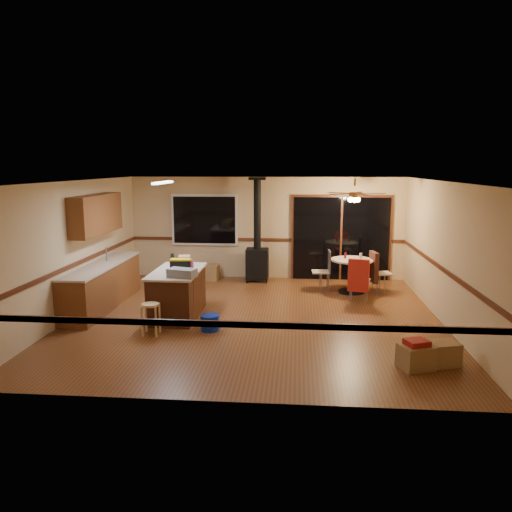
# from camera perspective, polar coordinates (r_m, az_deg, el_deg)

# --- Properties ---
(floor) EXTENTS (7.00, 7.00, 0.00)m
(floor) POSITION_cam_1_polar(r_m,az_deg,el_deg) (9.68, -0.15, -7.03)
(floor) COLOR brown
(floor) RESTS_ON ground
(ceiling) EXTENTS (7.00, 7.00, 0.00)m
(ceiling) POSITION_cam_1_polar(r_m,az_deg,el_deg) (9.24, -0.16, 8.54)
(ceiling) COLOR silver
(ceiling) RESTS_ON ground
(wall_back) EXTENTS (7.00, 0.00, 7.00)m
(wall_back) POSITION_cam_1_polar(r_m,az_deg,el_deg) (12.83, 1.20, 3.21)
(wall_back) COLOR tan
(wall_back) RESTS_ON ground
(wall_front) EXTENTS (7.00, 0.00, 7.00)m
(wall_front) POSITION_cam_1_polar(r_m,az_deg,el_deg) (5.98, -3.08, -5.10)
(wall_front) COLOR tan
(wall_front) RESTS_ON ground
(wall_left) EXTENTS (0.00, 7.00, 7.00)m
(wall_left) POSITION_cam_1_polar(r_m,az_deg,el_deg) (10.28, -19.97, 0.82)
(wall_left) COLOR tan
(wall_left) RESTS_ON ground
(wall_right) EXTENTS (0.00, 7.00, 7.00)m
(wall_right) POSITION_cam_1_polar(r_m,az_deg,el_deg) (9.72, 20.86, 0.24)
(wall_right) COLOR tan
(wall_right) RESTS_ON ground
(chair_rail) EXTENTS (7.00, 7.00, 0.08)m
(chair_rail) POSITION_cam_1_polar(r_m,az_deg,el_deg) (9.43, -0.15, -1.22)
(chair_rail) COLOR #4B2212
(chair_rail) RESTS_ON ground
(window) EXTENTS (1.72, 0.10, 1.32)m
(window) POSITION_cam_1_polar(r_m,az_deg,el_deg) (12.96, -5.90, 4.12)
(window) COLOR black
(window) RESTS_ON ground
(sliding_door) EXTENTS (2.52, 0.10, 2.10)m
(sliding_door) POSITION_cam_1_polar(r_m,az_deg,el_deg) (12.83, 9.69, 1.95)
(sliding_door) COLOR black
(sliding_door) RESTS_ON ground
(lower_cabinets) EXTENTS (0.60, 3.00, 0.86)m
(lower_cabinets) POSITION_cam_1_polar(r_m,az_deg,el_deg) (10.78, -17.14, -3.32)
(lower_cabinets) COLOR brown
(lower_cabinets) RESTS_ON ground
(countertop) EXTENTS (0.64, 3.04, 0.04)m
(countertop) POSITION_cam_1_polar(r_m,az_deg,el_deg) (10.69, -17.27, -0.97)
(countertop) COLOR #C0AB95
(countertop) RESTS_ON lower_cabinets
(upper_cabinets) EXTENTS (0.35, 2.00, 0.80)m
(upper_cabinets) POSITION_cam_1_polar(r_m,az_deg,el_deg) (10.78, -17.78, 4.57)
(upper_cabinets) COLOR brown
(upper_cabinets) RESTS_ON ground
(kitchen_island) EXTENTS (0.88, 1.68, 0.90)m
(kitchen_island) POSITION_cam_1_polar(r_m,az_deg,el_deg) (9.80, -8.95, -4.20)
(kitchen_island) COLOR #3B1C0E
(kitchen_island) RESTS_ON ground
(wood_stove) EXTENTS (0.55, 0.50, 2.52)m
(wood_stove) POSITION_cam_1_polar(r_m,az_deg,el_deg) (12.48, 0.15, 0.37)
(wood_stove) COLOR black
(wood_stove) RESTS_ON ground
(ceiling_fan) EXTENTS (0.24, 0.24, 0.55)m
(ceiling_fan) POSITION_cam_1_polar(r_m,az_deg,el_deg) (11.40, 11.19, 6.74)
(ceiling_fan) COLOR brown
(ceiling_fan) RESTS_ON ceiling
(fluorescent_strip) EXTENTS (0.10, 1.20, 0.04)m
(fluorescent_strip) POSITION_cam_1_polar(r_m,az_deg,el_deg) (9.86, -10.59, 8.25)
(fluorescent_strip) COLOR white
(fluorescent_strip) RESTS_ON ceiling
(toolbox_grey) EXTENTS (0.56, 0.40, 0.16)m
(toolbox_grey) POSITION_cam_1_polar(r_m,az_deg,el_deg) (9.09, -8.44, -1.92)
(toolbox_grey) COLOR slate
(toolbox_grey) RESTS_ON kitchen_island
(toolbox_black) EXTENTS (0.41, 0.24, 0.21)m
(toolbox_black) POSITION_cam_1_polar(r_m,az_deg,el_deg) (9.56, -8.59, -1.14)
(toolbox_black) COLOR black
(toolbox_black) RESTS_ON kitchen_island
(toolbox_yellow_lid) EXTENTS (0.40, 0.24, 0.03)m
(toolbox_yellow_lid) POSITION_cam_1_polar(r_m,az_deg,el_deg) (9.54, -8.61, -0.42)
(toolbox_yellow_lid) COLOR gold
(toolbox_yellow_lid) RESTS_ON toolbox_black
(box_on_island) EXTENTS (0.29, 0.35, 0.21)m
(box_on_island) POSITION_cam_1_polar(r_m,az_deg,el_deg) (10.06, -8.18, -0.58)
(box_on_island) COLOR olive
(box_on_island) RESTS_ON kitchen_island
(bottle_dark) EXTENTS (0.08, 0.08, 0.26)m
(bottle_dark) POSITION_cam_1_polar(r_m,az_deg,el_deg) (10.06, -9.53, -0.44)
(bottle_dark) COLOR black
(bottle_dark) RESTS_ON kitchen_island
(bottle_pink) EXTENTS (0.08, 0.08, 0.23)m
(bottle_pink) POSITION_cam_1_polar(r_m,az_deg,el_deg) (9.48, -7.38, -1.15)
(bottle_pink) COLOR #D84C8C
(bottle_pink) RESTS_ON kitchen_island
(bottle_white) EXTENTS (0.08, 0.08, 0.19)m
(bottle_white) POSITION_cam_1_polar(r_m,az_deg,el_deg) (10.07, -8.29, -0.62)
(bottle_white) COLOR white
(bottle_white) RESTS_ON kitchen_island
(bar_stool) EXTENTS (0.39, 0.39, 0.55)m
(bar_stool) POSITION_cam_1_polar(r_m,az_deg,el_deg) (8.86, -11.93, -7.05)
(bar_stool) COLOR tan
(bar_stool) RESTS_ON floor
(blue_bucket) EXTENTS (0.40, 0.40, 0.28)m
(blue_bucket) POSITION_cam_1_polar(r_m,az_deg,el_deg) (8.96, -5.28, -7.59)
(blue_bucket) COLOR #0B24A4
(blue_bucket) RESTS_ON floor
(dining_table) EXTENTS (0.96, 0.96, 0.78)m
(dining_table) POSITION_cam_1_polar(r_m,az_deg,el_deg) (11.63, 10.90, -1.55)
(dining_table) COLOR black
(dining_table) RESTS_ON ground
(glass_red) EXTENTS (0.07, 0.07, 0.14)m
(glass_red) POSITION_cam_1_polar(r_m,az_deg,el_deg) (11.65, 10.17, 0.09)
(glass_red) COLOR #590C14
(glass_red) RESTS_ON dining_table
(glass_cream) EXTENTS (0.07, 0.07, 0.15)m
(glass_cream) POSITION_cam_1_polar(r_m,az_deg,el_deg) (11.54, 11.87, -0.04)
(glass_cream) COLOR beige
(glass_cream) RESTS_ON dining_table
(chair_left) EXTENTS (0.42, 0.42, 0.51)m
(chair_left) POSITION_cam_1_polar(r_m,az_deg,el_deg) (11.67, 7.95, -1.14)
(chair_left) COLOR tan
(chair_left) RESTS_ON ground
(chair_near) EXTENTS (0.53, 0.56, 0.70)m
(chair_near) POSITION_cam_1_polar(r_m,az_deg,el_deg) (10.77, 11.66, -2.17)
(chair_near) COLOR tan
(chair_near) RESTS_ON ground
(chair_right) EXTENTS (0.52, 0.49, 0.70)m
(chair_right) POSITION_cam_1_polar(r_m,az_deg,el_deg) (11.70, 13.43, -1.25)
(chair_right) COLOR tan
(chair_right) RESTS_ON ground
(box_under_window) EXTENTS (0.53, 0.45, 0.39)m
(box_under_window) POSITION_cam_1_polar(r_m,az_deg,el_deg) (12.80, -5.41, -1.87)
(box_under_window) COLOR olive
(box_under_window) RESTS_ON floor
(box_corner_a) EXTENTS (0.56, 0.52, 0.34)m
(box_corner_a) POSITION_cam_1_polar(r_m,az_deg,el_deg) (7.68, 17.82, -10.91)
(box_corner_a) COLOR olive
(box_corner_a) RESTS_ON floor
(box_corner_b) EXTENTS (0.51, 0.46, 0.34)m
(box_corner_b) POSITION_cam_1_polar(r_m,az_deg,el_deg) (7.95, 20.57, -10.36)
(box_corner_b) COLOR olive
(box_corner_b) RESTS_ON floor
(box_small_red) EXTENTS (0.39, 0.36, 0.08)m
(box_small_red) POSITION_cam_1_polar(r_m,az_deg,el_deg) (7.60, 17.91, -9.40)
(box_small_red) COLOR maroon
(box_small_red) RESTS_ON box_corner_a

